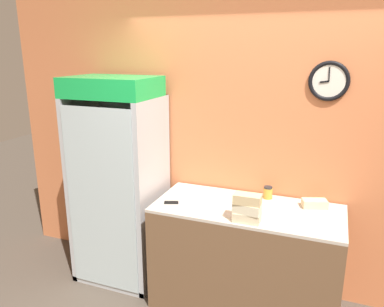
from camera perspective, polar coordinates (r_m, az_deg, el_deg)
wall_back at (r=3.42m, az=10.26°, el=0.86°), size 5.20×0.09×2.70m
prep_counter at (r=3.40m, az=8.12°, el=-15.36°), size 1.56×0.70×0.94m
beverage_cooler at (r=3.66m, az=-10.76°, el=-2.60°), size 0.79×0.63×1.98m
sandwich_stack_bottom at (r=2.92m, az=8.33°, el=-9.59°), size 0.21×0.12×0.07m
sandwich_stack_middle at (r=2.89m, az=8.39°, el=-8.24°), size 0.21×0.13×0.07m
sandwich_stack_top at (r=2.86m, az=8.45°, el=-6.88°), size 0.21×0.12×0.07m
sandwich_flat_left at (r=3.30m, az=18.16°, el=-7.26°), size 0.22×0.16×0.07m
chefs_knife at (r=3.22m, az=-2.19°, el=-7.52°), size 0.31×0.15×0.02m
condiment_jar at (r=3.38m, az=11.49°, el=-5.85°), size 0.08×0.08×0.11m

